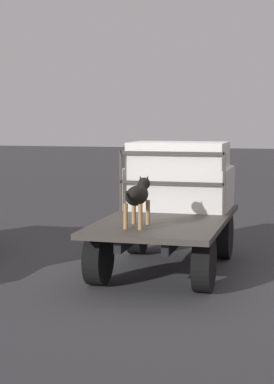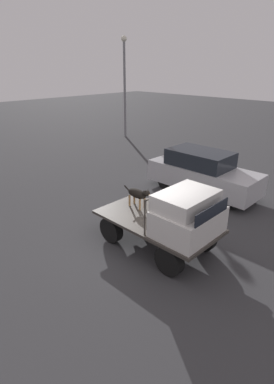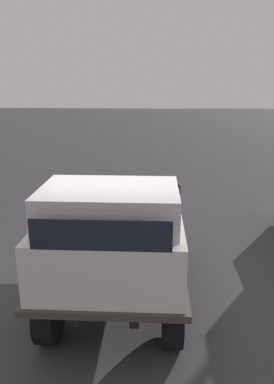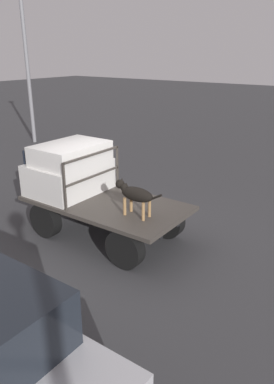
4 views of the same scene
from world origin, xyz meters
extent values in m
plane|color=#38383A|center=(0.00, 0.00, 0.00)|extent=(80.00, 80.00, 0.00)
cylinder|color=black|center=(1.08, 0.75, 0.38)|extent=(0.77, 0.24, 0.77)
cylinder|color=black|center=(1.08, -0.75, 0.38)|extent=(0.77, 0.24, 0.77)
cylinder|color=black|center=(-1.08, 0.75, 0.38)|extent=(0.77, 0.24, 0.77)
cylinder|color=black|center=(-1.08, -0.75, 0.38)|extent=(0.77, 0.24, 0.77)
cube|color=black|center=(0.00, 0.32, 0.66)|extent=(3.20, 0.10, 0.18)
cube|color=black|center=(0.00, -0.32, 0.66)|extent=(3.20, 0.10, 0.18)
cube|color=#3D3833|center=(0.00, 0.00, 0.79)|extent=(3.48, 1.81, 0.08)
cube|color=silver|center=(1.04, 0.00, 1.17)|extent=(1.29, 1.69, 0.69)
cube|color=silver|center=(0.95, 0.00, 1.73)|extent=(1.10, 1.56, 0.42)
cube|color=black|center=(1.68, 0.00, 1.66)|extent=(0.02, 1.39, 0.32)
cube|color=#3D3833|center=(0.33, 0.83, 1.32)|extent=(0.04, 0.04, 0.98)
cube|color=#3D3833|center=(0.33, -0.83, 1.32)|extent=(0.04, 0.04, 0.98)
cube|color=#3D3833|center=(0.33, 0.00, 1.79)|extent=(0.04, 1.65, 0.04)
cube|color=#3D3833|center=(0.33, 0.00, 1.32)|extent=(0.04, 1.65, 0.04)
cylinder|color=#9E7547|center=(-0.75, 0.32, 1.00)|extent=(0.06, 0.06, 0.35)
cylinder|color=#9E7547|center=(-0.75, 0.11, 1.00)|extent=(0.06, 0.06, 0.35)
cylinder|color=#9E7547|center=(-1.19, 0.32, 1.00)|extent=(0.06, 0.06, 0.35)
cylinder|color=#9E7547|center=(-1.19, 0.11, 1.00)|extent=(0.06, 0.06, 0.35)
ellipsoid|color=black|center=(-0.97, 0.22, 1.27)|extent=(0.70, 0.27, 0.27)
sphere|color=#9E7547|center=(-0.78, 0.22, 1.22)|extent=(0.12, 0.12, 0.12)
cylinder|color=black|center=(-0.67, 0.22, 1.34)|extent=(0.19, 0.15, 0.19)
sphere|color=black|center=(-0.57, 0.22, 1.39)|extent=(0.18, 0.18, 0.18)
cone|color=#9E7547|center=(-0.49, 0.22, 1.38)|extent=(0.10, 0.10, 0.10)
cone|color=black|center=(-0.58, 0.26, 1.47)|extent=(0.06, 0.08, 0.10)
cone|color=black|center=(-0.58, 0.17, 1.47)|extent=(0.06, 0.08, 0.10)
cylinder|color=black|center=(-1.37, 0.22, 1.29)|extent=(0.29, 0.04, 0.19)
camera|label=1|loc=(-9.47, -2.02, 2.33)|focal=60.00mm
camera|label=2|loc=(4.77, -5.64, 4.79)|focal=28.00mm
camera|label=3|loc=(4.97, 0.52, 3.08)|focal=35.00mm
camera|label=4|loc=(-4.80, 5.56, 3.81)|focal=35.00mm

